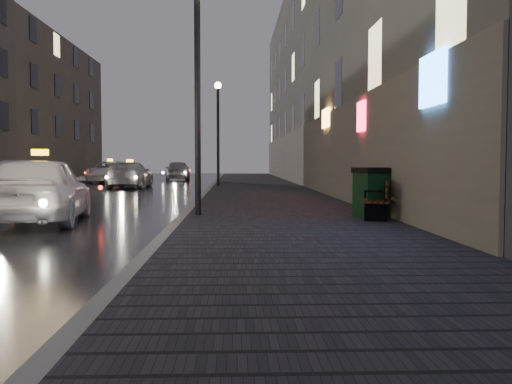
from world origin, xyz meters
TOP-DOWN VIEW (x-y plane):
  - ground at (0.00, 0.00)m, footprint 120.00×120.00m
  - sidewalk at (3.90, 21.00)m, footprint 4.60×58.00m
  - curb at (1.50, 21.00)m, footprint 0.20×58.00m
  - sidewalk_far at (-8.70, 21.00)m, footprint 2.40×58.00m
  - curb_far at (-7.40, 21.00)m, footprint 0.20×58.00m
  - building_near at (7.10, 25.00)m, footprint 1.80×50.00m
  - building_far_c at (-13.50, 39.00)m, footprint 6.00×22.00m
  - lamp_near at (1.85, 6.00)m, footprint 0.36×0.36m
  - lamp_far at (1.85, 22.00)m, footprint 0.36×0.36m
  - bench at (5.91, 5.06)m, footprint 1.09×1.75m
  - trash_bin at (5.80, 5.39)m, footprint 0.91×0.91m
  - taxi_near at (-1.67, 5.75)m, footprint 2.35×4.67m
  - car_left_mid at (-6.15, 16.72)m, footprint 1.56×4.44m
  - taxi_mid at (-2.85, 23.12)m, footprint 1.93×4.70m
  - taxi_far at (-5.49, 30.53)m, footprint 2.47×5.17m
  - car_far at (-1.46, 34.25)m, footprint 2.19×4.42m

SIDE VIEW (x-z plane):
  - ground at x=0.00m, z-range 0.00..0.00m
  - sidewalk at x=3.90m, z-range 0.00..0.15m
  - curb at x=1.50m, z-range 0.00..0.15m
  - sidewalk_far at x=-8.70m, z-range 0.00..0.15m
  - curb_far at x=-7.40m, z-range 0.00..0.15m
  - bench at x=5.91m, z-range 0.15..1.00m
  - taxi_mid at x=-2.85m, z-range 0.00..1.36m
  - taxi_far at x=-5.49m, z-range 0.00..1.43m
  - trash_bin at x=5.80m, z-range 0.16..1.27m
  - car_far at x=-1.46m, z-range 0.00..1.45m
  - car_left_mid at x=-6.15m, z-range 0.00..1.46m
  - taxi_near at x=-1.67m, z-range 0.00..1.53m
  - lamp_near at x=1.85m, z-range 0.85..6.13m
  - lamp_far at x=1.85m, z-range 0.85..6.13m
  - building_far_c at x=-13.50m, z-range 0.00..11.00m
  - building_near at x=7.10m, z-range 0.00..13.00m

